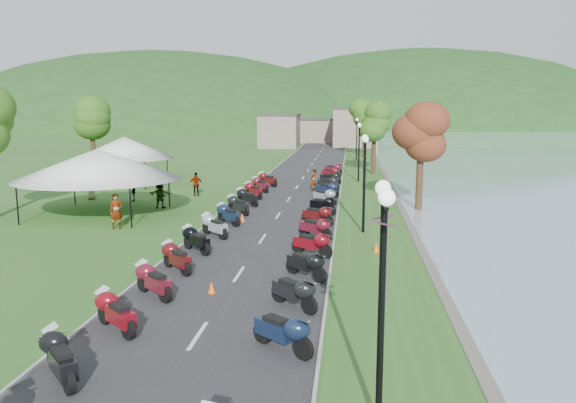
{
  "coord_description": "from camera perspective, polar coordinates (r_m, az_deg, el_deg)",
  "views": [
    {
      "loc": [
        4.25,
        -10.85,
        6.53
      ],
      "look_at": [
        0.87,
        19.59,
        1.3
      ],
      "focal_mm": 35.0,
      "sensor_mm": 36.0,
      "label": 1
    }
  ],
  "objects": [
    {
      "name": "vendor_tent_main",
      "position": [
        35.56,
        -18.67,
        1.86
      ],
      "size": [
        6.51,
        6.51,
        4.0
      ],
      "primitive_type": null,
      "color": "white",
      "rests_on": "ground"
    },
    {
      "name": "vendor_tent_side",
      "position": [
        49.0,
        -16.24,
        4.0
      ],
      "size": [
        5.45,
        5.45,
        4.0
      ],
      "primitive_type": null,
      "color": "white",
      "rests_on": "ground"
    },
    {
      "name": "moto_row_right",
      "position": [
        34.39,
        3.46,
        -0.34
      ],
      "size": [
        2.6,
        41.8,
        1.1
      ],
      "primitive_type": null,
      "color": "#331411",
      "rests_on": "ground"
    },
    {
      "name": "hills_backdrop",
      "position": [
        211.0,
        5.23,
        7.88
      ],
      "size": [
        360.0,
        120.0,
        76.0
      ],
      "primitive_type": null,
      "color": "#285621",
      "rests_on": "ground"
    },
    {
      "name": "pedestrian_b",
      "position": [
        42.12,
        -12.8,
        0.53
      ],
      "size": [
        0.81,
        0.46,
        1.63
      ],
      "primitive_type": "imported",
      "rotation": [
        0.0,
        0.0,
        3.17
      ],
      "color": "slate",
      "rests_on": "ground"
    },
    {
      "name": "streetlamp_near",
      "position": [
        11.48,
        9.46,
        -11.0
      ],
      "size": [
        1.4,
        1.4,
        5.0
      ],
      "primitive_type": null,
      "color": "black",
      "rests_on": "ground"
    },
    {
      "name": "pedestrian_a",
      "position": [
        31.6,
        -16.96,
        -2.67
      ],
      "size": [
        0.86,
        0.81,
        1.92
      ],
      "primitive_type": "imported",
      "rotation": [
        0.0,
        0.0,
        0.58
      ],
      "color": "slate",
      "rests_on": "ground"
    },
    {
      "name": "tree_lakeside",
      "position": [
        36.39,
        13.32,
        4.99
      ],
      "size": [
        2.67,
        2.67,
        7.42
      ],
      "primitive_type": null,
      "color": "#3D711F",
      "rests_on": "ground"
    },
    {
      "name": "traffic_cone_near",
      "position": [
        20.14,
        -7.77,
        -8.66
      ],
      "size": [
        0.28,
        0.28,
        0.44
      ],
      "primitive_type": "cone",
      "color": "#F2590C",
      "rests_on": "ground"
    },
    {
      "name": "moto_row_left",
      "position": [
        27.03,
        -8.26,
        -3.19
      ],
      "size": [
        2.6,
        41.7,
        1.1
      ],
      "primitive_type": null,
      "color": "#331411",
      "rests_on": "ground"
    },
    {
      "name": "road",
      "position": [
        51.44,
        1.54,
        2.41
      ],
      "size": [
        7.0,
        120.0,
        0.02
      ],
      "primitive_type": "cube",
      "color": "#2F2F31",
      "rests_on": "ground"
    },
    {
      "name": "far_building",
      "position": [
        96.14,
        2.62,
        7.28
      ],
      "size": [
        18.0,
        16.0,
        5.0
      ],
      "primitive_type": "cube",
      "color": "gray",
      "rests_on": "ground"
    },
    {
      "name": "pedestrian_c",
      "position": [
        40.38,
        -15.46,
        0.03
      ],
      "size": [
        0.79,
        1.11,
        1.58
      ],
      "primitive_type": "imported",
      "rotation": [
        0.0,
        0.0,
        5.11
      ],
      "color": "slate",
      "rests_on": "ground"
    }
  ]
}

